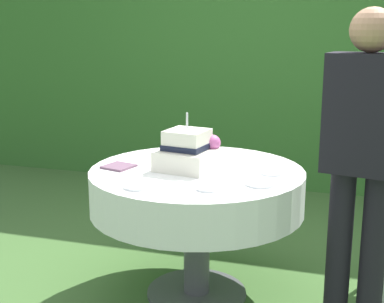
% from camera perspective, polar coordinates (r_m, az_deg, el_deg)
% --- Properties ---
extents(ground_plane, '(20.00, 20.00, 0.00)m').
position_cam_1_polar(ground_plane, '(3.21, 0.49, -14.94)').
color(ground_plane, '#3D602D').
extents(foliage_hedge, '(6.60, 0.62, 2.83)m').
position_cam_1_polar(foliage_hedge, '(5.27, 8.50, 12.03)').
color(foliage_hedge, '#336628').
rests_on(foliage_hedge, ground_plane).
extents(cake_table, '(1.18, 1.18, 0.75)m').
position_cam_1_polar(cake_table, '(2.96, 0.52, -4.28)').
color(cake_table, '#4C4C51').
rests_on(cake_table, ground_plane).
extents(wedding_cake, '(0.33, 0.33, 0.31)m').
position_cam_1_polar(wedding_cake, '(2.92, -0.40, -0.01)').
color(wedding_cake, silver).
rests_on(wedding_cake, cake_table).
extents(serving_plate_near, '(0.12, 0.12, 0.01)m').
position_cam_1_polar(serving_plate_near, '(2.57, 1.73, -3.96)').
color(serving_plate_near, white).
rests_on(serving_plate_near, cake_table).
extents(serving_plate_far, '(0.15, 0.15, 0.01)m').
position_cam_1_polar(serving_plate_far, '(2.67, 7.28, -3.45)').
color(serving_plate_far, white).
rests_on(serving_plate_far, cake_table).
extents(serving_plate_left, '(0.12, 0.12, 0.01)m').
position_cam_1_polar(serving_plate_left, '(2.61, -5.94, -3.78)').
color(serving_plate_left, white).
rests_on(serving_plate_left, cake_table).
extents(serving_plate_right, '(0.12, 0.12, 0.01)m').
position_cam_1_polar(serving_plate_right, '(2.87, 8.56, -2.29)').
color(serving_plate_right, white).
rests_on(serving_plate_right, cake_table).
extents(napkin_stack, '(0.18, 0.18, 0.01)m').
position_cam_1_polar(napkin_stack, '(2.99, -7.83, -1.59)').
color(napkin_stack, '#6B4C60').
rests_on(napkin_stack, cake_table).
extents(standing_person, '(0.39, 0.26, 1.60)m').
position_cam_1_polar(standing_person, '(2.60, 17.81, -0.46)').
color(standing_person, black).
rests_on(standing_person, ground_plane).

